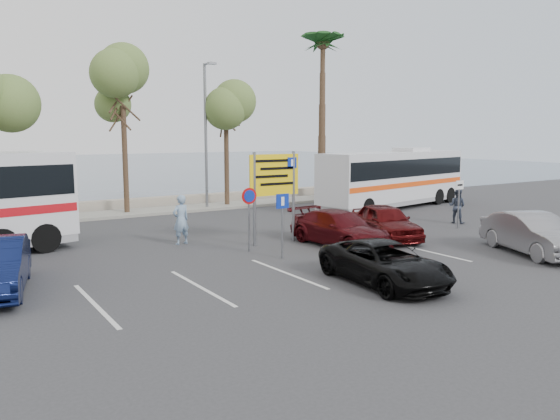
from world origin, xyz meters
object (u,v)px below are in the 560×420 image
car_maroon (339,228)px  pedestrian_near (181,220)px  street_lamp_right (206,128)px  direction_sign (274,182)px  coach_bus_right (394,180)px  pedestrian_far (457,206)px  car_silver_b (533,234)px  car_red (385,222)px  suv_black (385,263)px

car_maroon → pedestrian_near: size_ratio=2.36×
street_lamp_right → direction_sign: bearing=-100.9°
coach_bus_right → direction_sign: bearing=-155.7°
car_maroon → coach_bus_right: bearing=31.2°
pedestrian_far → pedestrian_near: bearing=58.8°
direction_sign → coach_bus_right: 12.72m
car_maroon → car_silver_b: 6.93m
street_lamp_right → direction_sign: size_ratio=2.23×
direction_sign → car_red: 4.93m
coach_bus_right → car_silver_b: size_ratio=2.54×
street_lamp_right → pedestrian_near: street_lamp_right is taller
coach_bus_right → pedestrian_near: bearing=-167.0°
coach_bus_right → pedestrian_near: coach_bus_right is taller
pedestrian_near → pedestrian_far: bearing=159.5°
pedestrian_far → direction_sign: bearing=65.7°
direction_sign → pedestrian_near: size_ratio=1.86×
direction_sign → suv_black: (-0.50, -6.70, -1.82)m
coach_bus_right → pedestrian_far: bearing=-105.0°
car_red → coach_bus_right: bearing=60.5°
coach_bus_right → suv_black: size_ratio=2.59×
car_red → suv_black: 6.93m
car_maroon → car_red: car_red is taller
car_silver_b → car_red: bearing=137.5°
coach_bus_right → car_red: bearing=-136.5°
direction_sign → pedestrian_near: bearing=150.4°
pedestrian_near → pedestrian_far: pedestrian_near is taller
pedestrian_far → street_lamp_right: bearing=15.5°
car_red → direction_sign: bearing=175.4°
car_maroon → suv_black: (-2.40, -5.00, -0.05)m
car_red → car_silver_b: (2.40, -5.00, 0.03)m
car_silver_b → pedestrian_near: 13.02m
direction_sign → pedestrian_far: bearing=-3.7°
direction_sign → pedestrian_far: 10.14m
street_lamp_right → pedestrian_far: street_lamp_right is taller
car_maroon → street_lamp_right: bearing=85.2°
car_red → pedestrian_far: pedestrian_far is taller
car_red → street_lamp_right: bearing=117.8°
suv_black → pedestrian_near: bearing=112.5°
car_red → suv_black: (-4.80, -5.00, -0.10)m
direction_sign → car_red: (4.30, -1.70, -1.72)m
suv_black → car_maroon: bearing=69.5°
pedestrian_near → pedestrian_far: size_ratio=1.16×
car_silver_b → pedestrian_far: pedestrian_far is taller
street_lamp_right → pedestrian_far: bearing=-53.9°
suv_black → car_red: bearing=51.3°
car_red → pedestrian_far: bearing=27.4°
direction_sign → coach_bus_right: direction_sign is taller
street_lamp_right → coach_bus_right: street_lamp_right is taller
coach_bus_right → suv_black: (-12.08, -11.91, -1.00)m
car_red → pedestrian_near: (-7.46, 3.50, 0.26)m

